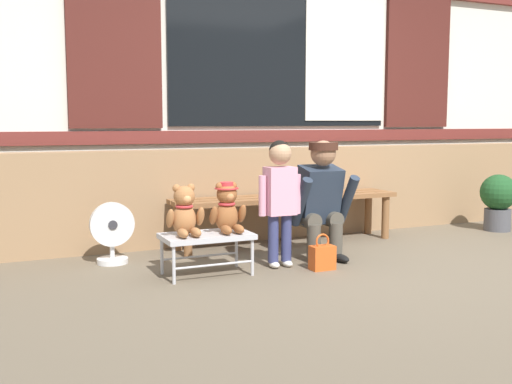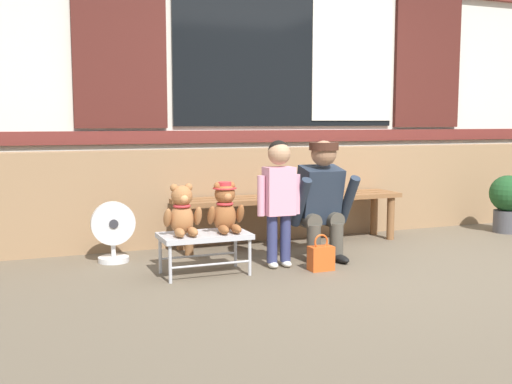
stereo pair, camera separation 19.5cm
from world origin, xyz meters
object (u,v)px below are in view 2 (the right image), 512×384
(adult_crouching, at_px, (322,200))
(child_standing, at_px, (279,189))
(wooden_bench_long, at_px, (290,203))
(teddy_bear_plain, at_px, (182,212))
(small_display_bench, at_px, (204,238))
(teddy_bear_with_hat, at_px, (225,208))
(floor_fan, at_px, (113,232))
(handbag_on_ground, at_px, (321,257))
(potted_plant, at_px, (508,200))

(adult_crouching, bearing_deg, child_standing, -165.34)
(wooden_bench_long, xyz_separation_m, teddy_bear_plain, (-1.19, -0.75, 0.09))
(small_display_bench, bearing_deg, wooden_bench_long, 36.30)
(small_display_bench, height_order, teddy_bear_with_hat, teddy_bear_with_hat)
(teddy_bear_with_hat, relative_size, floor_fan, 0.76)
(adult_crouching, bearing_deg, teddy_bear_plain, -174.30)
(wooden_bench_long, bearing_deg, handbag_on_ground, -101.24)
(wooden_bench_long, height_order, teddy_bear_with_hat, teddy_bear_with_hat)
(adult_crouching, bearing_deg, wooden_bench_long, 88.24)
(teddy_bear_with_hat, distance_m, handbag_on_ground, 0.80)
(potted_plant, height_order, floor_fan, potted_plant)
(wooden_bench_long, xyz_separation_m, child_standing, (-0.44, -0.74, 0.22))
(handbag_on_ground, bearing_deg, wooden_bench_long, 78.76)
(teddy_bear_with_hat, distance_m, adult_crouching, 0.85)
(teddy_bear_plain, relative_size, child_standing, 0.38)
(potted_plant, distance_m, floor_fan, 3.84)
(teddy_bear_with_hat, height_order, child_standing, child_standing)
(wooden_bench_long, relative_size, floor_fan, 4.37)
(adult_crouching, relative_size, floor_fan, 1.98)
(wooden_bench_long, height_order, floor_fan, floor_fan)
(small_display_bench, xyz_separation_m, teddy_bear_plain, (-0.16, 0.00, 0.20))
(teddy_bear_plain, height_order, teddy_bear_with_hat, same)
(adult_crouching, relative_size, handbag_on_ground, 3.49)
(small_display_bench, relative_size, floor_fan, 1.33)
(wooden_bench_long, xyz_separation_m, adult_crouching, (-0.02, -0.64, 0.11))
(wooden_bench_long, distance_m, teddy_bear_plain, 1.41)
(small_display_bench, relative_size, potted_plant, 1.12)
(child_standing, distance_m, floor_fan, 1.34)
(child_standing, distance_m, handbag_on_ground, 0.59)
(teddy_bear_plain, relative_size, handbag_on_ground, 1.34)
(child_standing, relative_size, handbag_on_ground, 3.52)
(teddy_bear_plain, bearing_deg, teddy_bear_with_hat, 0.13)
(teddy_bear_plain, bearing_deg, potted_plant, 8.15)
(wooden_bench_long, bearing_deg, potted_plant, -6.55)
(teddy_bear_with_hat, distance_m, potted_plant, 3.16)
(adult_crouching, bearing_deg, floor_fan, 161.86)
(teddy_bear_with_hat, bearing_deg, potted_plant, 8.95)
(child_standing, relative_size, potted_plant, 1.68)
(adult_crouching, bearing_deg, small_display_bench, -173.32)
(floor_fan, bearing_deg, wooden_bench_long, 4.55)
(teddy_bear_plain, distance_m, child_standing, 0.76)
(wooden_bench_long, height_order, child_standing, child_standing)
(teddy_bear_with_hat, bearing_deg, small_display_bench, -179.23)
(teddy_bear_plain, height_order, potted_plant, teddy_bear_plain)
(teddy_bear_plain, relative_size, adult_crouching, 0.38)
(teddy_bear_with_hat, bearing_deg, teddy_bear_plain, -179.87)
(small_display_bench, height_order, handbag_on_ground, small_display_bench)
(adult_crouching, xyz_separation_m, handbag_on_ground, (-0.17, -0.32, -0.38))
(child_standing, xyz_separation_m, potted_plant, (2.70, 0.49, -0.27))
(potted_plant, bearing_deg, teddy_bear_plain, -171.85)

